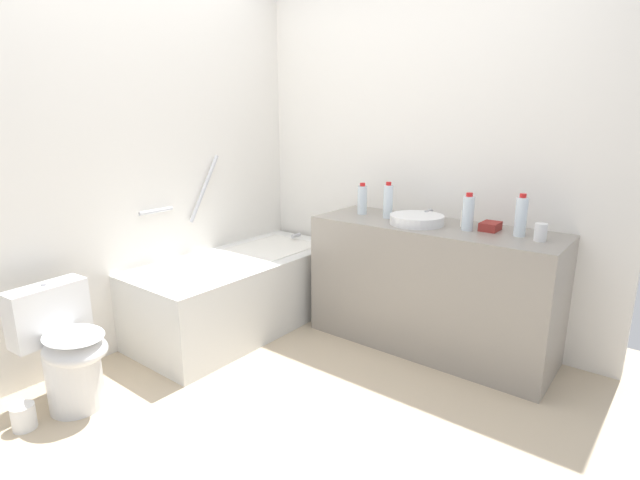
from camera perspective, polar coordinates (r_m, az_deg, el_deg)
ground_plane at (r=2.70m, az=-5.79°, el=-19.11°), size 3.87×3.87×0.00m
wall_back_tiled at (r=3.28m, az=-22.92°, el=8.66°), size 3.27×0.10×2.44m
wall_right_mirror at (r=3.48m, az=10.97°, el=9.80°), size 0.10×2.84×2.44m
bathtub at (r=3.52m, az=-9.30°, el=-5.78°), size 1.56×0.70×1.21m
toilet at (r=2.87m, az=-27.78°, el=-11.45°), size 0.40×0.49×0.66m
vanity_counter at (r=3.22m, az=12.94°, el=-5.42°), size 0.54×1.56×0.82m
sink_basin at (r=3.10m, az=11.38°, el=2.38°), size 0.34×0.34×0.06m
sink_faucet at (r=3.28m, az=12.95°, el=2.94°), size 0.11×0.15×0.07m
water_bottle_0 at (r=3.37m, az=5.03°, el=4.79°), size 0.07×0.07×0.22m
water_bottle_1 at (r=2.95m, az=22.69°, el=2.60°), size 0.07×0.07×0.24m
water_bottle_2 at (r=3.00m, az=17.13°, el=3.09°), size 0.07×0.07×0.23m
water_bottle_3 at (r=3.25m, az=8.06°, el=4.57°), size 0.06×0.06×0.24m
drinking_glass_0 at (r=3.11m, az=16.99°, el=2.42°), size 0.08×0.08×0.10m
drinking_glass_1 at (r=2.89m, az=24.66°, el=0.84°), size 0.07×0.07×0.10m
amenity_basket at (r=3.05m, az=19.51°, el=1.54°), size 0.14×0.10×0.05m
toilet_paper_roll at (r=2.89m, az=-31.66°, el=-17.39°), size 0.11×0.11×0.13m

